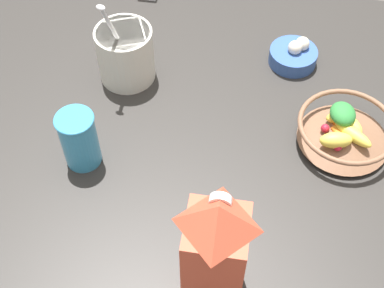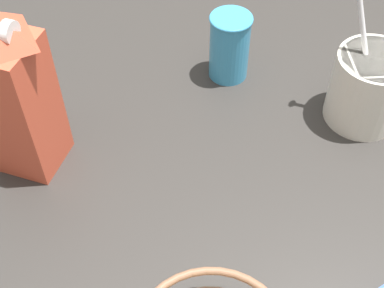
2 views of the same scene
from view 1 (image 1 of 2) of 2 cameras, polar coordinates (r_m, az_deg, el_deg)
The scene contains 7 objects.
ground_plane at distance 1.07m, azimuth -0.96°, elevation -4.44°, with size 6.00×6.00×0.00m, color #4C4742.
countertop at distance 1.05m, azimuth -0.98°, elevation -3.73°, with size 1.19×1.19×0.05m.
fruit_bowl at distance 1.08m, azimuth 16.01°, elevation 1.38°, with size 0.19×0.19×0.08m.
milk_carton at distance 0.79m, azimuth 2.48°, elevation -11.77°, with size 0.09×0.09×0.27m.
yogurt_tub at distance 1.16m, azimuth -7.14°, elevation 9.71°, with size 0.12×0.12×0.23m.
drinking_cup at distance 1.02m, azimuth -11.89°, elevation 0.78°, with size 0.07×0.07×0.12m.
garlic_bowl at distance 1.23m, azimuth 10.79°, elevation 9.31°, with size 0.11×0.11×0.06m.
Camera 1 is at (-0.11, 0.57, 0.89)m, focal length 50.00 mm.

